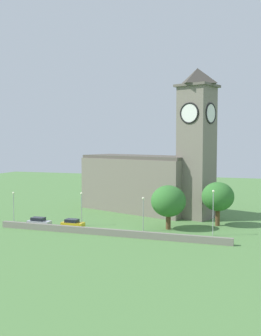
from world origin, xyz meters
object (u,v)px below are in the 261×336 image
Objects in this scene: streetlamp_west_mid at (82,203)px; tree_riverside_east at (168,201)px; car_silver at (39,222)px; streetlamp_east_mid at (213,206)px; church at (152,174)px; streetlamp_west_end at (14,201)px; tree_by_tower at (218,197)px; streetlamp_central at (143,208)px; car_yellow at (73,223)px.

tree_riverside_east is (16.44, 2.37, 0.85)m from streetlamp_west_mid.
streetlamp_west_mid is at bearing 23.85° from car_silver.
tree_riverside_east reaches higher than streetlamp_east_mid.
church is 5.54× the size of streetlamp_west_end.
streetlamp_west_end is (-7.37, 2.52, 3.21)m from car_silver.
streetlamp_west_mid is at bearing -161.20° from tree_by_tower.
streetlamp_west_mid reaches higher than streetlamp_west_end.
church is 21.04m from streetlamp_west_mid.
car_silver is 20.36m from streetlamp_central.
streetlamp_west_mid reaches higher than car_yellow.
streetlamp_central reaches higher than car_silver.
streetlamp_east_mid is 8.78m from tree_riverside_east.
car_silver is at bearing -160.01° from tree_by_tower.
tree_by_tower is at bearing -32.69° from church.
tree_riverside_east reaches higher than car_yellow.
streetlamp_central is at bearing 7.16° from car_yellow.
streetlamp_east_mid is at bearing 2.56° from streetlamp_central.
tree_riverside_east is at bearing 5.70° from streetlamp_west_end.
streetlamp_west_mid is 26.10m from tree_by_tower.
car_yellow is 0.66× the size of streetlamp_west_mid.
car_yellow is 0.71× the size of streetlamp_west_end.
car_yellow is 13.82m from streetlamp_central.
church is at bearing 53.46° from car_silver.
streetlamp_west_mid is (14.76, 0.74, 0.26)m from streetlamp_west_end.
tree_by_tower is (-0.20, 8.46, 0.42)m from streetlamp_east_mid.
tree_by_tower reaches higher than tree_riverside_east.
car_yellow is at bearing 8.47° from car_silver.
streetlamp_central is 0.76× the size of tree_riverside_east.
streetlamp_east_mid reaches higher than streetlamp_west_end.
streetlamp_west_end is at bearing -179.72° from streetlamp_central.
streetlamp_east_mid is (32.27, 3.21, 4.29)m from car_silver.
streetlamp_central is at bearing -2.80° from streetlamp_west_mid.
streetlamp_east_mid is 0.97× the size of tree_riverside_east.
streetlamp_central reaches higher than streetlamp_west_end.
streetlamp_west_end reaches higher than car_silver.
tree_by_tower is (32.07, 11.67, 4.71)m from car_silver.
car_silver is at bearing -156.15° from streetlamp_west_mid.
church is at bearing 100.96° from streetlamp_central.
streetlamp_central is (12.52, -0.61, -0.15)m from streetlamp_west_mid.
car_silver is 0.54× the size of tree_by_tower.
tree_riverside_east is (31.20, 3.11, 1.11)m from streetlamp_west_end.
streetlamp_east_mid reaches higher than car_silver.
car_yellow is 0.52× the size of tree_riverside_east.
car_yellow is at bearing -164.88° from tree_riverside_east.
tree_by_tower is (8.24, 6.03, 0.39)m from tree_riverside_east.
tree_riverside_east reaches higher than streetlamp_west_mid.
streetlamp_central is at bearing 7.60° from car_silver.
streetlamp_west_mid is 1.04× the size of streetlamp_central.
streetlamp_east_mid is (24.88, -0.06, 0.83)m from streetlamp_west_mid.
streetlamp_west_mid is at bearing -171.80° from tree_riverside_east.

